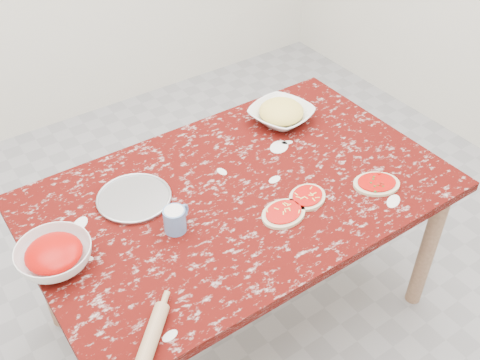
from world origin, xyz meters
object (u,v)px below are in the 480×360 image
cheese_bowl (281,115)px  flour_mug (175,219)px  worktable (240,206)px  rolling_pin (151,339)px  pizza_tray (134,199)px  sauce_bowl (55,256)px

cheese_bowl → flour_mug: 0.80m
flour_mug → cheese_bowl: bearing=24.3°
worktable → rolling_pin: bearing=-145.3°
cheese_bowl → rolling_pin: cheese_bowl is taller
flour_mug → pizza_tray: bearing=103.3°
pizza_tray → sauce_bowl: (-0.36, -0.15, 0.03)m
worktable → pizza_tray: (-0.36, 0.18, 0.09)m
worktable → pizza_tray: 0.41m
sauce_bowl → rolling_pin: bearing=-75.5°
sauce_bowl → flour_mug: 0.42m
flour_mug → sauce_bowl: bearing=168.8°
pizza_tray → flour_mug: bearing=-76.7°
worktable → pizza_tray: pizza_tray is taller
worktable → cheese_bowl: 0.52m
sauce_bowl → flour_mug: (0.41, -0.08, 0.01)m
flour_mug → rolling_pin: bearing=-128.4°
rolling_pin → cheese_bowl: bearing=34.4°
worktable → flour_mug: size_ratio=13.91×
pizza_tray → cheese_bowl: cheese_bowl is taller
pizza_tray → cheese_bowl: size_ratio=1.04×
worktable → sauce_bowl: size_ratio=6.35×
pizza_tray → worktable: bearing=-26.6°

